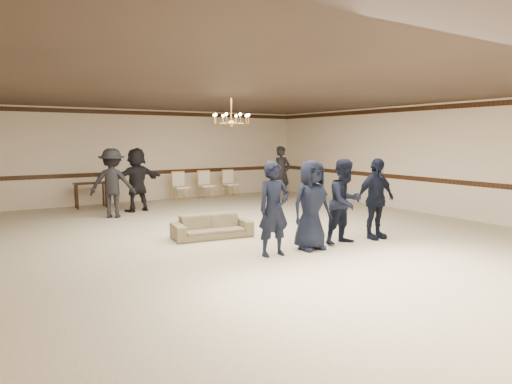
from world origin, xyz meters
TOP-DOWN VIEW (x-y plane):
  - room at (0.00, 0.00)m, footprint 12.01×14.01m
  - chair_rail at (0.00, 6.99)m, footprint 12.00×0.02m
  - crown_molding at (0.00, 6.99)m, footprint 12.00×0.02m
  - chandelier at (0.00, 1.00)m, footprint 0.94×0.94m
  - boy_a at (-0.56, -1.61)m, footprint 0.67×0.46m
  - boy_b at (0.34, -1.61)m, footprint 0.89×0.60m
  - boy_c at (1.24, -1.61)m, footprint 0.90×0.72m
  - boy_d at (2.14, -1.61)m, footprint 1.06×0.47m
  - settee at (-0.85, 0.38)m, footprint 1.84×0.92m
  - adult_left at (-2.02, 4.18)m, footprint 1.44×1.20m
  - adult_mid at (-1.12, 4.88)m, footprint 1.86×0.89m
  - adult_right at (3.98, 4.48)m, footprint 0.74×0.52m
  - banquet_chair_left at (0.84, 6.18)m, footprint 0.50×0.50m
  - banquet_chair_mid at (1.84, 6.18)m, footprint 0.52×0.52m
  - banquet_chair_right at (2.84, 6.18)m, footprint 0.50×0.50m
  - console_table at (-2.16, 6.38)m, footprint 0.99×0.46m

SIDE VIEW (x-z plane):
  - settee at x=-0.85m, z-range 0.00..0.51m
  - console_table at x=-2.16m, z-range 0.00..0.82m
  - banquet_chair_left at x=0.84m, z-range 0.00..1.02m
  - banquet_chair_mid at x=1.84m, z-range 0.00..1.02m
  - banquet_chair_right at x=2.84m, z-range 0.00..1.02m
  - boy_a at x=-0.56m, z-range 0.00..1.78m
  - boy_b at x=0.34m, z-range 0.00..1.78m
  - boy_c at x=1.24m, z-range 0.00..1.78m
  - boy_d at x=2.14m, z-range 0.00..1.78m
  - adult_left at x=-2.02m, z-range 0.00..1.93m
  - adult_mid at x=-1.12m, z-range 0.00..1.93m
  - adult_right at x=3.98m, z-range 0.00..1.93m
  - chair_rail at x=0.00m, z-range 0.93..1.07m
  - room at x=0.00m, z-range -0.01..3.20m
  - chandelier at x=0.00m, z-range 2.43..3.32m
  - crown_molding at x=0.00m, z-range 3.01..3.15m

